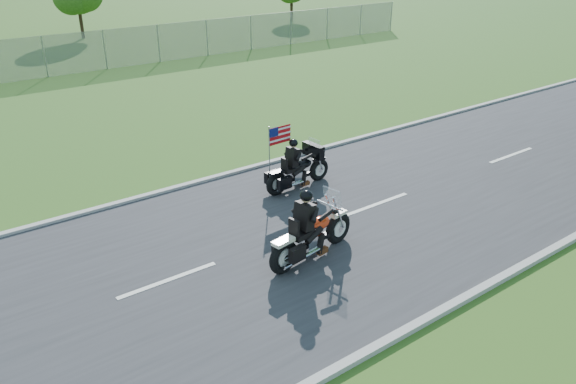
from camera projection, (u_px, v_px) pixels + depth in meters
ground at (250, 252)px, 12.68m from camera, size 420.00×420.00×0.00m
road at (249, 251)px, 12.67m from camera, size 120.00×8.00×0.04m
curb_north at (171, 190)px, 15.62m from camera, size 120.00×0.18×0.12m
curb_south at (376, 348)px, 9.70m from camera, size 120.00×0.18×0.12m
motorcycle_lead at (311, 237)px, 12.23m from camera, size 2.55×0.88×1.72m
motorcycle_follow at (298, 171)px, 15.62m from camera, size 2.24×0.74×1.87m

